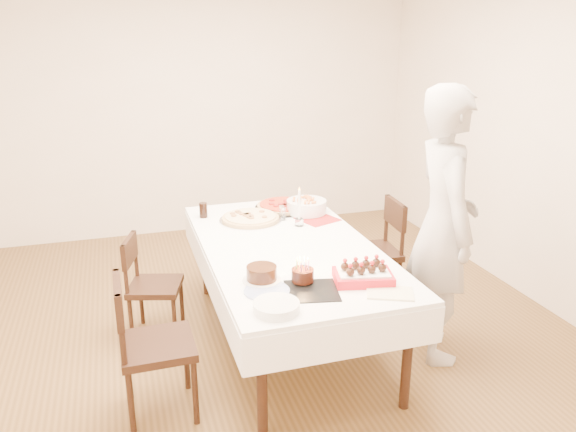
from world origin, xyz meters
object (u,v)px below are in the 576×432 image
object	(u,v)px
chair_right_savory	(372,252)
dining_table	(288,294)
pasta_bowl	(307,206)
strawberry_box	(363,275)
person	(443,226)
pizza_pepperoni	(284,206)
birthday_cake	(303,270)
layer_cake	(262,274)
chair_left_savory	(155,286)
taper_candle	(299,206)
cola_glass	(203,210)
chair_left_dessert	(158,346)
pizza_white	(251,218)

from	to	relation	value
chair_right_savory	dining_table	bearing A→B (deg)	-150.35
pasta_bowl	strawberry_box	bearing A→B (deg)	-94.36
pasta_bowl	person	bearing A→B (deg)	-59.85
chair_right_savory	pizza_pepperoni	xyz separation A→B (m)	(-0.63, 0.40, 0.33)
birthday_cake	layer_cake	bearing A→B (deg)	157.32
person	strawberry_box	world-z (taller)	person
chair_left_savory	taper_candle	world-z (taller)	taper_candle
person	cola_glass	world-z (taller)	person
layer_cake	strawberry_box	size ratio (longest dim) A/B	0.68
chair_right_savory	layer_cake	bearing A→B (deg)	-137.66
pizza_pepperoni	cola_glass	size ratio (longest dim) A/B	4.12
cola_glass	birthday_cake	world-z (taller)	birthday_cake
person	taper_candle	world-z (taller)	person
chair_left_dessert	birthday_cake	size ratio (longest dim) A/B	6.32
layer_cake	birthday_cake	xyz separation A→B (m)	(0.22, -0.09, 0.03)
chair_right_savory	pasta_bowl	bearing A→B (deg)	160.11
dining_table	strawberry_box	distance (m)	0.85
person	taper_candle	bearing A→B (deg)	57.86
dining_table	chair_left_savory	xyz separation A→B (m)	(-0.90, 0.38, 0.01)
chair_right_savory	chair_left_dessert	size ratio (longest dim) A/B	0.99
chair_left_dessert	layer_cake	xyz separation A→B (m)	(0.63, 0.03, 0.36)
taper_candle	strawberry_box	world-z (taller)	taper_candle
chair_left_savory	strawberry_box	distance (m)	1.62
chair_left_dessert	layer_cake	distance (m)	0.73
pizza_white	strawberry_box	bearing A→B (deg)	-73.55
person	pizza_white	bearing A→B (deg)	60.94
pasta_bowl	taper_candle	bearing A→B (deg)	-119.51
dining_table	pizza_pepperoni	world-z (taller)	pizza_pepperoni
person	layer_cake	distance (m)	1.28
dining_table	layer_cake	xyz separation A→B (m)	(-0.32, -0.51, 0.42)
birthday_cake	taper_candle	bearing A→B (deg)	72.82
chair_left_savory	chair_left_dessert	distance (m)	0.92
dining_table	pizza_white	distance (m)	0.71
pasta_bowl	chair_right_savory	bearing A→B (deg)	-24.19
dining_table	chair_left_savory	size ratio (longest dim) A/B	2.77
chair_right_savory	taper_candle	xyz separation A→B (m)	(-0.64, -0.04, 0.47)
chair_left_savory	strawberry_box	world-z (taller)	strawberry_box
chair_left_dessert	pizza_pepperoni	distance (m)	1.81
dining_table	chair_left_dessert	distance (m)	1.10
cola_glass	pasta_bowl	bearing A→B (deg)	-10.43
taper_candle	birthday_cake	xyz separation A→B (m)	(-0.30, -0.96, -0.07)
person	chair_left_savory	bearing A→B (deg)	80.30
dining_table	cola_glass	distance (m)	1.00
pasta_bowl	birthday_cake	distance (m)	1.30
chair_left_savory	layer_cake	world-z (taller)	layer_cake
person	birthday_cake	bearing A→B (deg)	113.88
layer_cake	birthday_cake	world-z (taller)	birthday_cake
pizza_white	strawberry_box	distance (m)	1.33
pizza_pepperoni	pasta_bowl	size ratio (longest dim) A/B	1.52
chair_right_savory	taper_candle	size ratio (longest dim) A/B	2.85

